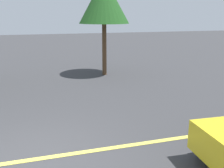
{
  "coord_description": "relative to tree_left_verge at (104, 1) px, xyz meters",
  "views": [
    {
      "loc": [
        0.2,
        -5.74,
        3.32
      ],
      "look_at": [
        2.13,
        0.76,
        1.49
      ],
      "focal_mm": 41.75,
      "sensor_mm": 36.0,
      "label": 1
    }
  ],
  "objects": [
    {
      "name": "lane_marking_centre",
      "position": [
        -0.88,
        -8.11,
        -3.98
      ],
      "size": [
        28.0,
        0.16,
        0.01
      ],
      "primitive_type": "cube",
      "color": "#E0D14C"
    },
    {
      "name": "ground_plane",
      "position": [
        -3.88,
        -8.11,
        -3.99
      ],
      "size": [
        80.0,
        80.0,
        0.0
      ],
      "primitive_type": "plane",
      "color": "#38383A"
    },
    {
      "name": "tree_left_verge",
      "position": [
        0.0,
        0.0,
        0.0
      ],
      "size": [
        2.68,
        2.68,
        5.2
      ],
      "color": "#513823",
      "rests_on": "ground_plane"
    }
  ]
}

